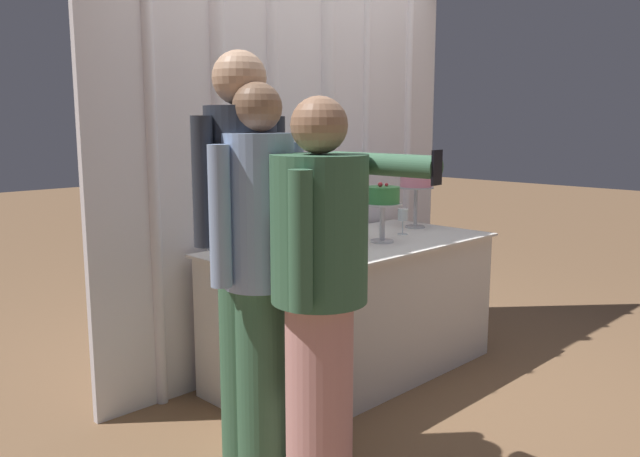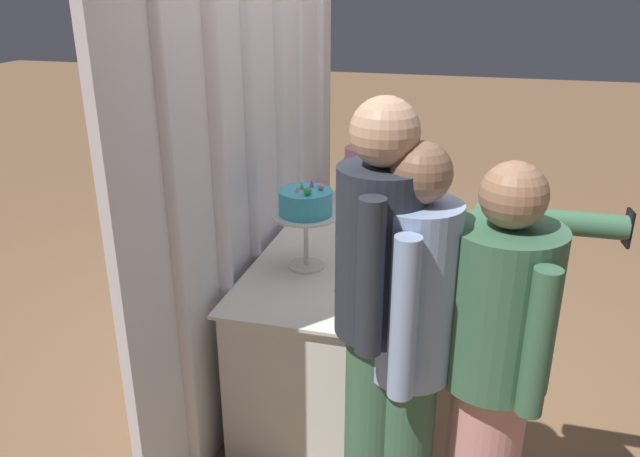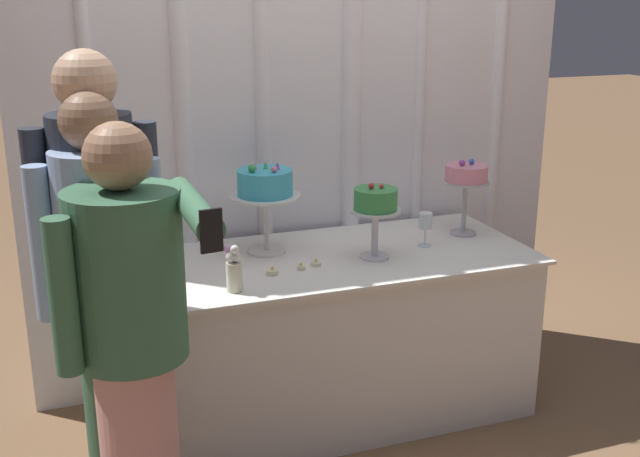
{
  "view_description": "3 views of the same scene",
  "coord_description": "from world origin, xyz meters",
  "px_view_note": "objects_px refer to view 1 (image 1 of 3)",
  "views": [
    {
      "loc": [
        -2.7,
        -2.3,
        1.46
      ],
      "look_at": [
        -0.22,
        0.16,
        0.88
      ],
      "focal_mm": 36.11,
      "sensor_mm": 36.0,
      "label": 1
    },
    {
      "loc": [
        -2.93,
        -0.51,
        2.07
      ],
      "look_at": [
        -0.16,
        0.22,
        0.92
      ],
      "focal_mm": 35.16,
      "sensor_mm": 36.0,
      "label": 2
    },
    {
      "loc": [
        -1.23,
        -3.02,
        1.94
      ],
      "look_at": [
        -0.05,
        0.22,
        0.88
      ],
      "focal_mm": 43.79,
      "sensor_mm": 36.0,
      "label": 3
    }
  ],
  "objects_px": {
    "cake_display_leftmost": "(298,192)",
    "cake_display_rightmost": "(416,184)",
    "flower_vase": "(319,247)",
    "cake_display_center": "(383,199)",
    "tealight_near_left": "(329,254)",
    "cake_table": "(355,309)",
    "tealight_far_right": "(350,247)",
    "guest_man_pink_jacket": "(260,263)",
    "guest_girl_blue_dress": "(320,286)",
    "guest_man_dark_suit": "(242,240)",
    "tealight_far_left": "(296,256)",
    "tealight_near_right": "(344,250)",
    "wine_glass": "(403,216)"
  },
  "relations": [
    {
      "from": "cake_display_rightmost",
      "to": "tealight_near_left",
      "type": "xyz_separation_m",
      "value": [
        -1.05,
        -0.22,
        -0.27
      ]
    },
    {
      "from": "tealight_near_right",
      "to": "flower_vase",
      "type": "bearing_deg",
      "value": -156.85
    },
    {
      "from": "tealight_near_right",
      "to": "guest_man_pink_jacket",
      "type": "relative_size",
      "value": 0.02
    },
    {
      "from": "wine_glass",
      "to": "tealight_far_right",
      "type": "relative_size",
      "value": 3.48
    },
    {
      "from": "flower_vase",
      "to": "guest_girl_blue_dress",
      "type": "xyz_separation_m",
      "value": [
        -0.45,
        -0.46,
        -0.03
      ]
    },
    {
      "from": "cake_display_center",
      "to": "tealight_near_left",
      "type": "xyz_separation_m",
      "value": [
        -0.49,
        -0.05,
        -0.24
      ]
    },
    {
      "from": "cake_display_center",
      "to": "tealight_near_right",
      "type": "xyz_separation_m",
      "value": [
        -0.36,
        -0.04,
        -0.24
      ]
    },
    {
      "from": "guest_man_pink_jacket",
      "to": "cake_display_rightmost",
      "type": "bearing_deg",
      "value": 16.65
    },
    {
      "from": "flower_vase",
      "to": "tealight_far_left",
      "type": "distance_m",
      "value": 0.23
    },
    {
      "from": "wine_glass",
      "to": "tealight_far_right",
      "type": "distance_m",
      "value": 0.59
    },
    {
      "from": "cake_table",
      "to": "guest_man_dark_suit",
      "type": "bearing_deg",
      "value": -163.1
    },
    {
      "from": "cake_display_leftmost",
      "to": "cake_display_rightmost",
      "type": "xyz_separation_m",
      "value": [
        0.99,
        -0.07,
        -0.02
      ]
    },
    {
      "from": "cake_display_rightmost",
      "to": "tealight_far_right",
      "type": "relative_size",
      "value": 8.16
    },
    {
      "from": "tealight_far_left",
      "to": "cake_display_leftmost",
      "type": "bearing_deg",
      "value": 44.77
    },
    {
      "from": "cake_display_rightmost",
      "to": "tealight_far_left",
      "type": "bearing_deg",
      "value": -173.22
    },
    {
      "from": "tealight_near_right",
      "to": "guest_girl_blue_dress",
      "type": "relative_size",
      "value": 0.02
    },
    {
      "from": "cake_table",
      "to": "wine_glass",
      "type": "relative_size",
      "value": 10.83
    },
    {
      "from": "cake_display_rightmost",
      "to": "guest_man_dark_suit",
      "type": "relative_size",
      "value": 0.22
    },
    {
      "from": "tealight_near_left",
      "to": "guest_girl_blue_dress",
      "type": "distance_m",
      "value": 0.88
    },
    {
      "from": "flower_vase",
      "to": "cake_display_center",
      "type": "bearing_deg",
      "value": 14.36
    },
    {
      "from": "cake_display_leftmost",
      "to": "tealight_near_right",
      "type": "height_order",
      "value": "cake_display_leftmost"
    },
    {
      "from": "cake_display_rightmost",
      "to": "cake_display_leftmost",
      "type": "bearing_deg",
      "value": 176.16
    },
    {
      "from": "flower_vase",
      "to": "guest_man_pink_jacket",
      "type": "relative_size",
      "value": 0.12
    },
    {
      "from": "guest_girl_blue_dress",
      "to": "guest_man_dark_suit",
      "type": "bearing_deg",
      "value": 97.47
    },
    {
      "from": "tealight_near_left",
      "to": "guest_man_dark_suit",
      "type": "relative_size",
      "value": 0.03
    },
    {
      "from": "tealight_far_left",
      "to": "tealight_near_left",
      "type": "distance_m",
      "value": 0.17
    },
    {
      "from": "cake_table",
      "to": "tealight_near_right",
      "type": "relative_size",
      "value": 47.79
    },
    {
      "from": "tealight_far_left",
      "to": "cake_display_center",
      "type": "bearing_deg",
      "value": -2.98
    },
    {
      "from": "cake_table",
      "to": "tealight_far_right",
      "type": "relative_size",
      "value": 37.68
    },
    {
      "from": "wine_glass",
      "to": "guest_man_dark_suit",
      "type": "xyz_separation_m",
      "value": [
        -1.49,
        -0.31,
        0.08
      ]
    },
    {
      "from": "tealight_near_right",
      "to": "guest_girl_blue_dress",
      "type": "height_order",
      "value": "guest_girl_blue_dress"
    },
    {
      "from": "cake_display_rightmost",
      "to": "tealight_near_left",
      "type": "bearing_deg",
      "value": -167.89
    },
    {
      "from": "cake_table",
      "to": "tealight_near_left",
      "type": "bearing_deg",
      "value": -158.88
    },
    {
      "from": "guest_man_dark_suit",
      "to": "guest_girl_blue_dress",
      "type": "distance_m",
      "value": 0.43
    },
    {
      "from": "tealight_far_left",
      "to": "tealight_near_right",
      "type": "height_order",
      "value": "same"
    },
    {
      "from": "cake_display_leftmost",
      "to": "wine_glass",
      "type": "height_order",
      "value": "cake_display_leftmost"
    },
    {
      "from": "flower_vase",
      "to": "tealight_near_right",
      "type": "distance_m",
      "value": 0.37
    },
    {
      "from": "tealight_near_left",
      "to": "guest_man_pink_jacket",
      "type": "xyz_separation_m",
      "value": [
        -0.71,
        -0.3,
        0.11
      ]
    },
    {
      "from": "guest_man_pink_jacket",
      "to": "cake_display_center",
      "type": "bearing_deg",
      "value": 16.19
    },
    {
      "from": "wine_glass",
      "to": "guest_girl_blue_dress",
      "type": "relative_size",
      "value": 0.1
    },
    {
      "from": "cake_table",
      "to": "guest_girl_blue_dress",
      "type": "distance_m",
      "value": 1.33
    },
    {
      "from": "guest_man_dark_suit",
      "to": "tealight_far_right",
      "type": "bearing_deg",
      "value": 13.68
    },
    {
      "from": "cake_table",
      "to": "cake_display_leftmost",
      "type": "bearing_deg",
      "value": 153.84
    },
    {
      "from": "tealight_far_right",
      "to": "tealight_near_right",
      "type": "bearing_deg",
      "value": -161.82
    },
    {
      "from": "tealight_near_left",
      "to": "tealight_near_right",
      "type": "distance_m",
      "value": 0.13
    },
    {
      "from": "flower_vase",
      "to": "tealight_far_right",
      "type": "distance_m",
      "value": 0.45
    },
    {
      "from": "cake_table",
      "to": "flower_vase",
      "type": "height_order",
      "value": "flower_vase"
    },
    {
      "from": "cake_display_rightmost",
      "to": "flower_vase",
      "type": "relative_size",
      "value": 1.89
    },
    {
      "from": "tealight_far_right",
      "to": "wine_glass",
      "type": "bearing_deg",
      "value": 8.58
    },
    {
      "from": "tealight_near_left",
      "to": "guest_girl_blue_dress",
      "type": "relative_size",
      "value": 0.03
    }
  ]
}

